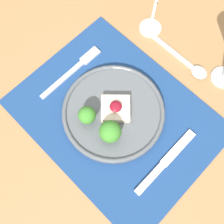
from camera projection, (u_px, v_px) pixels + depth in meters
ground_plane at (114, 161)px, 1.37m from camera, size 8.00×8.00×0.00m
dining_table at (115, 127)px, 0.74m from camera, size 1.13×1.10×0.77m
placemat at (116, 116)px, 0.65m from camera, size 0.48×0.36×0.00m
dinner_plate at (111, 114)px, 0.63m from camera, size 0.25×0.25×0.08m
fork at (75, 69)px, 0.68m from camera, size 0.02×0.20×0.01m
knife at (162, 166)px, 0.60m from camera, size 0.02×0.20×0.01m
spoon at (190, 65)px, 0.69m from camera, size 0.18×0.04×0.01m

